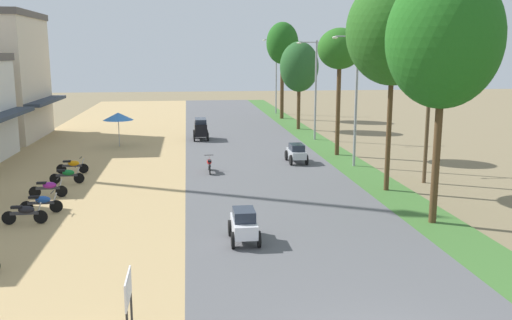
{
  "coord_description": "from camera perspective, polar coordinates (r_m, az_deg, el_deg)",
  "views": [
    {
      "loc": [
        -4.3,
        -10.53,
        6.91
      ],
      "look_at": [
        -0.7,
        18.19,
        1.23
      ],
      "focal_mm": 38.46,
      "sensor_mm": 36.0,
      "label": 1
    }
  ],
  "objects": [
    {
      "name": "median_tree_fourth",
      "position": [
        49.85,
        4.52,
        9.62
      ],
      "size": [
        3.47,
        3.47,
        7.85
      ],
      "color": "#4C351E",
      "rests_on": "median_strip"
    },
    {
      "name": "median_tree_third",
      "position": [
        37.21,
        8.71,
        11.25
      ],
      "size": [
        2.94,
        2.94,
        8.47
      ],
      "color": "#4C351E",
      "rests_on": "median_strip"
    },
    {
      "name": "street_signboard",
      "position": [
        14.22,
        -13.15,
        -13.28
      ],
      "size": [
        0.06,
        1.3,
        1.5
      ],
      "color": "#262628",
      "rests_on": "dirt_shoulder"
    },
    {
      "name": "vendor_umbrella",
      "position": [
        41.69,
        -14.14,
        4.42
      ],
      "size": [
        2.2,
        2.2,
        2.52
      ],
      "color": "#99999E",
      "rests_on": "dirt_shoulder"
    },
    {
      "name": "utility_pole_near",
      "position": [
        30.32,
        17.58,
        6.77
      ],
      "size": [
        1.8,
        0.2,
        9.4
      ],
      "color": "brown",
      "rests_on": "ground"
    },
    {
      "name": "parked_motorbike_fifth",
      "position": [
        30.76,
        -19.03,
        -1.44
      ],
      "size": [
        1.8,
        0.54,
        0.94
      ],
      "color": "black",
      "rests_on": "dirt_shoulder"
    },
    {
      "name": "parked_motorbike_fourth",
      "position": [
        28.16,
        -20.77,
        -2.68
      ],
      "size": [
        1.8,
        0.54,
        0.94
      ],
      "color": "black",
      "rests_on": "dirt_shoulder"
    },
    {
      "name": "motorbike_ahead_second",
      "position": [
        31.92,
        -4.88,
        -0.4
      ],
      "size": [
        0.54,
        1.8,
        0.94
      ],
      "color": "black",
      "rests_on": "road_strip"
    },
    {
      "name": "streetlamp_near",
      "position": [
        33.7,
        10.4,
        7.04
      ],
      "size": [
        3.16,
        0.2,
        7.95
      ],
      "color": "gray",
      "rests_on": "median_strip"
    },
    {
      "name": "parked_motorbike_second",
      "position": [
        24.18,
        -22.89,
        -5.04
      ],
      "size": [
        1.8,
        0.54,
        0.94
      ],
      "color": "black",
      "rests_on": "dirt_shoulder"
    },
    {
      "name": "median_tree_second",
      "position": [
        27.83,
        14.11,
        12.84
      ],
      "size": [
        4.57,
        4.57,
        10.48
      ],
      "color": "#4C351E",
      "rests_on": "median_strip"
    },
    {
      "name": "car_hatchback_white",
      "position": [
        20.2,
        -1.27,
        -6.66
      ],
      "size": [
        1.04,
        2.0,
        1.23
      ],
      "color": "silver",
      "rests_on": "road_strip"
    },
    {
      "name": "streetlamp_mid",
      "position": [
        43.86,
        6.24,
        7.96
      ],
      "size": [
        3.16,
        0.2,
        7.81
      ],
      "color": "gray",
      "rests_on": "median_strip"
    },
    {
      "name": "parked_motorbike_third",
      "position": [
        25.55,
        -21.39,
        -4.09
      ],
      "size": [
        1.8,
        0.54,
        0.94
      ],
      "color": "black",
      "rests_on": "dirt_shoulder"
    },
    {
      "name": "streetlamp_far",
      "position": [
        62.99,
        2.11,
        9.25
      ],
      "size": [
        3.16,
        0.2,
        8.46
      ],
      "color": "gray",
      "rests_on": "median_strip"
    },
    {
      "name": "median_tree_fifth",
      "position": [
        58.01,
        2.76,
        11.97
      ],
      "size": [
        3.32,
        3.32,
        9.98
      ],
      "color": "#4C351E",
      "rests_on": "median_strip"
    },
    {
      "name": "car_sedan_silver",
      "position": [
        34.67,
        4.22,
        0.82
      ],
      "size": [
        1.1,
        2.26,
        1.19
      ],
      "color": "#B7BCC1",
      "rests_on": "road_strip"
    },
    {
      "name": "median_tree_nearest",
      "position": [
        22.81,
        18.96,
        11.83
      ],
      "size": [
        4.46,
        4.46,
        10.11
      ],
      "color": "#4C351E",
      "rests_on": "median_strip"
    },
    {
      "name": "parked_motorbike_sixth",
      "position": [
        33.25,
        -18.52,
        -0.51
      ],
      "size": [
        1.8,
        0.54,
        0.94
      ],
      "color": "black",
      "rests_on": "dirt_shoulder"
    },
    {
      "name": "car_van_black",
      "position": [
        44.0,
        -5.78,
        3.35
      ],
      "size": [
        1.19,
        2.41,
        1.67
      ],
      "color": "black",
      "rests_on": "road_strip"
    }
  ]
}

